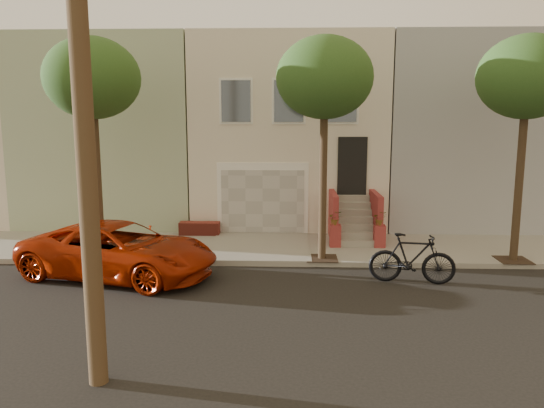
{
  "coord_description": "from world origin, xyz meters",
  "views": [
    {
      "loc": [
        0.08,
        -10.98,
        4.24
      ],
      "look_at": [
        -0.42,
        3.0,
        1.9
      ],
      "focal_mm": 34.69,
      "sensor_mm": 36.0,
      "label": 1
    }
  ],
  "objects": [
    {
      "name": "ground",
      "position": [
        0.0,
        0.0,
        0.0
      ],
      "size": [
        90.0,
        90.0,
        0.0
      ],
      "primitive_type": "plane",
      "color": "black",
      "rests_on": "ground"
    },
    {
      "name": "sidewalk",
      "position": [
        0.0,
        5.35,
        0.07
      ],
      "size": [
        40.0,
        3.7,
        0.15
      ],
      "primitive_type": "cube",
      "color": "gray",
      "rests_on": "ground"
    },
    {
      "name": "house_row",
      "position": [
        0.0,
        11.19,
        3.64
      ],
      "size": [
        33.1,
        11.7,
        7.0
      ],
      "color": "beige",
      "rests_on": "sidewalk"
    },
    {
      "name": "tree_left",
      "position": [
        -5.5,
        3.9,
        5.26
      ],
      "size": [
        2.7,
        2.57,
        6.3
      ],
      "color": "#2D2116",
      "rests_on": "sidewalk"
    },
    {
      "name": "tree_mid",
      "position": [
        1.0,
        3.9,
        5.26
      ],
      "size": [
        2.7,
        2.57,
        6.3
      ],
      "color": "#2D2116",
      "rests_on": "sidewalk"
    },
    {
      "name": "tree_right",
      "position": [
        6.5,
        3.9,
        5.26
      ],
      "size": [
        2.7,
        2.57,
        6.3
      ],
      "color": "#2D2116",
      "rests_on": "sidewalk"
    },
    {
      "name": "pickup_truck",
      "position": [
        -4.47,
        2.41,
        0.73
      ],
      "size": [
        5.69,
        3.73,
        1.46
      ],
      "primitive_type": "imported",
      "rotation": [
        0.0,
        0.0,
        1.3
      ],
      "color": "#9B1F04",
      "rests_on": "ground"
    },
    {
      "name": "motorcycle",
      "position": [
        3.19,
        2.14,
        0.65
      ],
      "size": [
        2.24,
        0.93,
        1.3
      ],
      "primitive_type": "imported",
      "rotation": [
        0.0,
        0.0,
        1.42
      ],
      "color": "black",
      "rests_on": "ground"
    }
  ]
}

